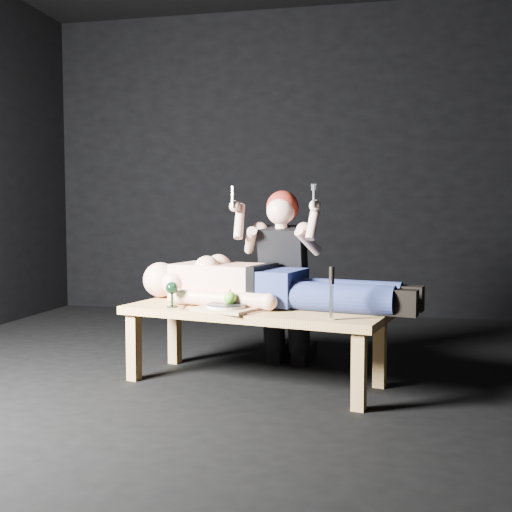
% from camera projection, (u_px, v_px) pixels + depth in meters
% --- Properties ---
extents(ground, '(5.00, 5.00, 0.00)m').
position_uv_depth(ground, '(236.00, 378.00, 3.72)').
color(ground, black).
rests_on(ground, ground).
extents(back_wall, '(5.00, 0.00, 5.00)m').
position_uv_depth(back_wall, '(296.00, 163.00, 6.05)').
color(back_wall, black).
rests_on(back_wall, ground).
extents(table, '(1.62, 0.89, 0.45)m').
position_uv_depth(table, '(254.00, 346.00, 3.59)').
color(table, tan).
rests_on(table, ground).
extents(lying_man, '(1.76, 0.87, 0.29)m').
position_uv_depth(lying_man, '(271.00, 281.00, 3.67)').
color(lying_man, '#F2B897').
rests_on(lying_man, table).
extents(kneeling_woman, '(0.71, 0.78, 1.18)m').
position_uv_depth(kneeling_woman, '(286.00, 276.00, 4.02)').
color(kneeling_woman, black).
rests_on(kneeling_woman, ground).
extents(serving_tray, '(0.40, 0.34, 0.02)m').
position_uv_depth(serving_tray, '(226.00, 309.00, 3.47)').
color(serving_tray, tan).
rests_on(serving_tray, table).
extents(plate, '(0.29, 0.29, 0.02)m').
position_uv_depth(plate, '(226.00, 306.00, 3.47)').
color(plate, white).
rests_on(plate, serving_tray).
extents(apple, '(0.07, 0.07, 0.07)m').
position_uv_depth(apple, '(230.00, 298.00, 3.47)').
color(apple, green).
rests_on(apple, plate).
extents(goblet, '(0.09, 0.09, 0.15)m').
position_uv_depth(goblet, '(172.00, 294.00, 3.60)').
color(goblet, black).
rests_on(goblet, table).
extents(fork_flat, '(0.05, 0.16, 0.01)m').
position_uv_depth(fork_flat, '(183.00, 307.00, 3.59)').
color(fork_flat, '#B2B2B7').
rests_on(fork_flat, table).
extents(knife_flat, '(0.10, 0.15, 0.01)m').
position_uv_depth(knife_flat, '(257.00, 312.00, 3.39)').
color(knife_flat, '#B2B2B7').
rests_on(knife_flat, table).
extents(spoon_flat, '(0.06, 0.16, 0.01)m').
position_uv_depth(spoon_flat, '(253.00, 310.00, 3.48)').
color(spoon_flat, '#B2B2B7').
rests_on(spoon_flat, table).
extents(carving_knife, '(0.04, 0.05, 0.28)m').
position_uv_depth(carving_knife, '(332.00, 293.00, 3.17)').
color(carving_knife, '#B2B2B7').
rests_on(carving_knife, table).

